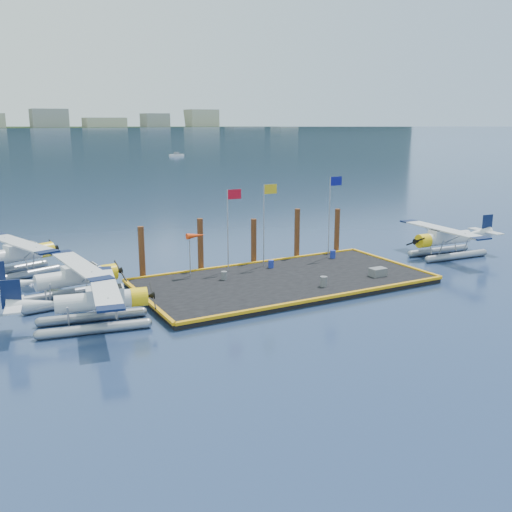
{
  "coord_description": "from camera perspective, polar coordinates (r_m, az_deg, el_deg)",
  "views": [
    {
      "loc": [
        -20.09,
        -32.96,
        11.26
      ],
      "look_at": [
        -1.14,
        2.0,
        1.75
      ],
      "focal_mm": 40.0,
      "sensor_mm": 36.0,
      "label": 1
    }
  ],
  "objects": [
    {
      "name": "crate",
      "position": [
        41.61,
        12.09,
        -1.58
      ],
      "size": [
        1.16,
        0.77,
        0.58
      ],
      "primitive_type": "cube",
      "color": "slate",
      "rests_on": "dock"
    },
    {
      "name": "seaplane_c",
      "position": [
        45.44,
        -22.87,
        -0.1
      ],
      "size": [
        8.67,
        9.26,
        3.32
      ],
      "rotation": [
        0.0,
        0.0,
        -1.25
      ],
      "color": "gray",
      "rests_on": "ground"
    },
    {
      "name": "windsock",
      "position": [
        40.53,
        -6.06,
        1.94
      ],
      "size": [
        1.4,
        0.44,
        3.12
      ],
      "color": "#9C9CA4",
      "rests_on": "dock"
    },
    {
      "name": "dock_bumpers",
      "position": [
        40.07,
        2.8,
        -2.16
      ],
      "size": [
        20.25,
        10.25,
        0.18
      ],
      "primitive_type": null,
      "color": "orange",
      "rests_on": "dock"
    },
    {
      "name": "flagpole_red",
      "position": [
        41.41,
        -2.6,
        3.89
      ],
      "size": [
        1.14,
        0.08,
        6.0
      ],
      "color": "#9C9CA4",
      "rests_on": "dock"
    },
    {
      "name": "drum_5",
      "position": [
        42.95,
        1.51,
        -0.8
      ],
      "size": [
        0.41,
        0.41,
        0.58
      ],
      "primitive_type": "cylinder",
      "color": "navy",
      "rests_on": "dock"
    },
    {
      "name": "far_backdrop",
      "position": [
        1789.47,
        -20.63,
        12.56
      ],
      "size": [
        3050.0,
        2050.0,
        810.0
      ],
      "color": "black",
      "rests_on": "ground"
    },
    {
      "name": "flagpole_blue",
      "position": [
        45.96,
        7.57,
        5.11
      ],
      "size": [
        1.14,
        0.08,
        6.5
      ],
      "color": "#9C9CA4",
      "rests_on": "dock"
    },
    {
      "name": "piling_1",
      "position": [
        42.59,
        -5.57,
        0.96
      ],
      "size": [
        0.44,
        0.44,
        4.2
      ],
      "primitive_type": "cylinder",
      "color": "#4B2615",
      "rests_on": "ground"
    },
    {
      "name": "flagpole_yellow",
      "position": [
        42.77,
        1.02,
        4.37
      ],
      "size": [
        1.14,
        0.08,
        6.2
      ],
      "color": "#9C9CA4",
      "rests_on": "dock"
    },
    {
      "name": "drum_4",
      "position": [
        46.36,
        7.68,
        0.18
      ],
      "size": [
        0.45,
        0.45,
        0.64
      ],
      "primitive_type": "cylinder",
      "color": "navy",
      "rests_on": "dock"
    },
    {
      "name": "piling_2",
      "position": [
        44.53,
        -0.23,
        1.31
      ],
      "size": [
        0.44,
        0.44,
        3.8
      ],
      "primitive_type": "cylinder",
      "color": "#4B2615",
      "rests_on": "ground"
    },
    {
      "name": "seaplane_d",
      "position": [
        50.33,
        18.37,
        1.5
      ],
      "size": [
        8.42,
        9.28,
        3.3
      ],
      "rotation": [
        0.0,
        0.0,
        1.51
      ],
      "color": "gray",
      "rests_on": "ground"
    },
    {
      "name": "seaplane_a",
      "position": [
        32.84,
        -15.44,
        -4.6
      ],
      "size": [
        8.08,
        8.84,
        3.13
      ],
      "rotation": [
        0.0,
        0.0,
        -1.74
      ],
      "color": "gray",
      "rests_on": "ground"
    },
    {
      "name": "piling_0",
      "position": [
        41.13,
        -11.34,
        0.17
      ],
      "size": [
        0.44,
        0.44,
        4.0
      ],
      "primitive_type": "cylinder",
      "color": "#4B2615",
      "rests_on": "ground"
    },
    {
      "name": "piling_3",
      "position": [
        46.47,
        4.12,
        2.11
      ],
      "size": [
        0.44,
        0.44,
        4.3
      ],
      "primitive_type": "cylinder",
      "color": "#4B2615",
      "rests_on": "ground"
    },
    {
      "name": "piling_4",
      "position": [
        48.73,
        8.09,
        2.36
      ],
      "size": [
        0.44,
        0.44,
        4.0
      ],
      "primitive_type": "cylinder",
      "color": "#4B2615",
      "rests_on": "ground"
    },
    {
      "name": "dock",
      "position": [
        40.15,
        2.79,
        -2.56
      ],
      "size": [
        20.0,
        10.0,
        0.4
      ],
      "primitive_type": "cube",
      "color": "black",
      "rests_on": "ground"
    },
    {
      "name": "drum_0",
      "position": [
        39.83,
        -3.21,
        -1.96
      ],
      "size": [
        0.42,
        0.42,
        0.59
      ],
      "primitive_type": "cylinder",
      "color": "slate",
      "rests_on": "dock"
    },
    {
      "name": "drum_1",
      "position": [
        38.42,
        6.78,
        -2.54
      ],
      "size": [
        0.48,
        0.48,
        0.68
      ],
      "primitive_type": "cylinder",
      "color": "slate",
      "rests_on": "dock"
    },
    {
      "name": "ground",
      "position": [
        40.21,
        2.79,
        -2.83
      ],
      "size": [
        4000.0,
        4000.0,
        0.0
      ],
      "primitive_type": "plane",
      "color": "#19284B",
      "rests_on": "ground"
    },
    {
      "name": "seaplane_b",
      "position": [
        37.88,
        -17.71,
        -2.31
      ],
      "size": [
        8.19,
        9.03,
        3.2
      ],
      "rotation": [
        0.0,
        0.0,
        -1.48
      ],
      "color": "gray",
      "rests_on": "ground"
    }
  ]
}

